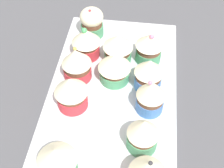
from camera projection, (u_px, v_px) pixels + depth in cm
name	position (u px, v px, depth cm)	size (l,w,h in cm)	color
ground_plane	(112.00, 102.00, 63.10)	(180.00, 180.00, 3.00)	#4C4C51
baking_tray	(112.00, 95.00, 61.49)	(46.32, 25.63, 1.20)	silver
cupcake_1	(143.00, 134.00, 50.71)	(5.47, 5.47, 7.51)	#4C9E6B
cupcake_2	(151.00, 96.00, 55.70)	(5.41, 5.41, 8.01)	#477AC6
cupcake_3	(149.00, 73.00, 59.36)	(5.74, 5.74, 7.44)	#477AC6
cupcake_4	(149.00, 47.00, 64.34)	(5.90, 5.90, 7.52)	#4C9E6B
cupcake_5	(114.00, 67.00, 60.83)	(6.68, 6.68, 6.89)	#4C9E6B
cupcake_6	(119.00, 47.00, 64.46)	(6.41, 6.41, 6.91)	#4C9E6B
cupcake_7	(57.00, 160.00, 47.71)	(6.49, 6.49, 7.11)	#4C9E6B
cupcake_8	(71.00, 92.00, 56.29)	(6.33, 6.33, 7.55)	#D1333D
cupcake_9	(77.00, 63.00, 61.02)	(6.02, 6.02, 7.83)	#D1333D
cupcake_10	(86.00, 42.00, 65.34)	(6.23, 6.23, 7.56)	#D1333D
cupcake_11	(92.00, 22.00, 69.90)	(5.39, 5.39, 7.45)	#4C9E6B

